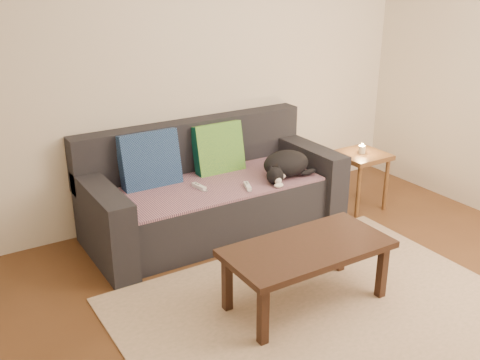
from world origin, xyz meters
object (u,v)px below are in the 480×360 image
object	(u,v)px
side_table	(361,163)
coffee_table	(307,253)
wii_remote_a	(199,187)
wii_remote_b	(248,186)
sofa	(211,194)
cat	(285,165)

from	to	relation	value
side_table	coffee_table	bearing A→B (deg)	-144.30
wii_remote_a	side_table	bearing A→B (deg)	-106.49
wii_remote_b	coffee_table	distance (m)	1.03
wii_remote_b	wii_remote_a	bearing A→B (deg)	79.94
sofa	wii_remote_b	xyz separation A→B (m)	(0.16, -0.31, 0.15)
side_table	sofa	bearing A→B (deg)	166.57
side_table	coffee_table	size ratio (longest dim) A/B	0.48
cat	side_table	bearing A→B (deg)	-0.56
cat	coffee_table	world-z (taller)	cat
coffee_table	cat	bearing A→B (deg)	60.86
sofa	cat	distance (m)	0.66
wii_remote_a	side_table	size ratio (longest dim) A/B	0.29
wii_remote_a	cat	bearing A→B (deg)	-109.84
wii_remote_a	sofa	bearing A→B (deg)	-64.95
sofa	wii_remote_a	distance (m)	0.26
cat	coffee_table	bearing A→B (deg)	-115.14
wii_remote_a	side_table	xyz separation A→B (m)	(1.53, -0.21, -0.02)
wii_remote_b	coffee_table	xyz separation A→B (m)	(-0.19, -1.01, -0.08)
cat	wii_remote_a	distance (m)	0.75
side_table	cat	bearing A→B (deg)	175.44
sofa	wii_remote_b	size ratio (longest dim) A/B	14.00
sofa	cat	xyz separation A→B (m)	(0.56, -0.26, 0.23)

